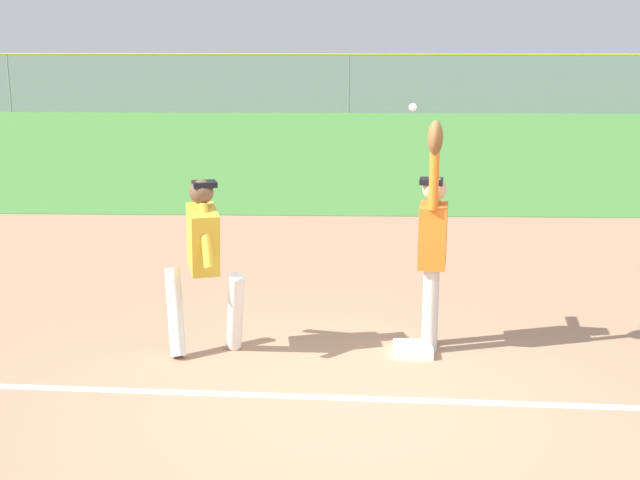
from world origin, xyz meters
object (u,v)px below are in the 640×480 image
(parked_car_black, at_px, (189,89))
(parked_car_red, at_px, (550,89))
(parked_car_blue, at_px, (314,89))
(parked_car_tan, at_px, (439,89))
(first_base, at_px, (413,349))
(runner, at_px, (204,255))
(baseball, at_px, (413,107))
(fielder, at_px, (433,239))

(parked_car_black, height_order, parked_car_red, same)
(parked_car_blue, height_order, parked_car_red, same)
(parked_car_tan, bearing_deg, parked_car_red, -1.80)
(parked_car_tan, distance_m, parked_car_red, 4.83)
(parked_car_red, bearing_deg, parked_car_black, 178.32)
(first_base, xyz_separation_m, runner, (-2.02, -0.06, 0.96))
(baseball, xyz_separation_m, parked_car_blue, (-2.01, 28.65, -1.71))
(parked_car_blue, height_order, parked_car_tan, same)
(runner, distance_m, parked_car_tan, 29.53)
(baseball, distance_m, parked_car_red, 30.44)
(first_base, relative_size, parked_car_red, 0.08)
(runner, bearing_deg, fielder, -11.49)
(parked_car_tan, height_order, parked_car_red, same)
(parked_car_black, relative_size, parked_car_tan, 0.97)
(runner, xyz_separation_m, parked_car_blue, (-0.05, 28.81, -0.32))
(parked_car_red, bearing_deg, first_base, -108.42)
(runner, height_order, parked_car_black, runner)
(parked_car_blue, bearing_deg, first_base, -92.13)
(runner, bearing_deg, parked_car_tan, 62.75)
(first_base, xyz_separation_m, parked_car_black, (-7.46, 29.02, 0.63))
(runner, distance_m, parked_car_black, 29.59)
(runner, bearing_deg, parked_car_red, 54.13)
(parked_car_black, distance_m, parked_car_tan, 10.76)
(parked_car_black, relative_size, parked_car_blue, 0.98)
(runner, height_order, parked_car_red, runner)
(fielder, xyz_separation_m, parked_car_blue, (-2.23, 28.60, -0.45))
(baseball, bearing_deg, runner, -175.33)
(fielder, distance_m, runner, 2.20)
(baseball, xyz_separation_m, parked_car_red, (8.17, 29.28, -1.71))
(first_base, xyz_separation_m, parked_car_tan, (3.30, 28.98, 0.63))
(fielder, distance_m, parked_car_black, 29.87)
(parked_car_black, distance_m, parked_car_red, 15.58)
(parked_car_blue, relative_size, parked_car_tan, 1.00)
(parked_car_black, relative_size, parked_car_red, 0.99)
(parked_car_black, height_order, parked_car_tan, same)
(first_base, height_order, parked_car_tan, parked_car_tan)
(first_base, bearing_deg, runner, -178.15)
(fielder, xyz_separation_m, parked_car_red, (7.95, 29.23, -0.45))
(parked_car_tan, xyz_separation_m, parked_car_red, (4.82, 0.39, 0.00))
(runner, height_order, baseball, baseball)
(fielder, xyz_separation_m, parked_car_tan, (3.13, 28.84, -0.45))
(first_base, height_order, parked_car_blue, parked_car_blue)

